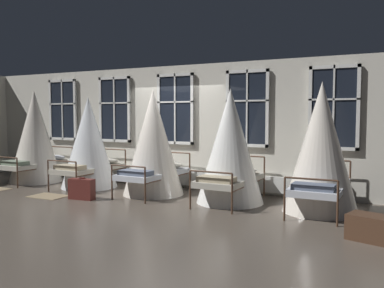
{
  "coord_description": "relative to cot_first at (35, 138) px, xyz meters",
  "views": [
    {
      "loc": [
        5.04,
        -7.81,
        1.79
      ],
      "look_at": [
        1.01,
        -0.01,
        1.17
      ],
      "focal_mm": 38.4,
      "sensor_mm": 36.0,
      "label": 1
    }
  ],
  "objects": [
    {
      "name": "ground",
      "position": [
        3.73,
        -0.01,
        -1.18
      ],
      "size": [
        23.06,
        23.06,
        0.0
      ],
      "primitive_type": "plane",
      "color": "brown"
    },
    {
      "name": "back_wall_with_windows",
      "position": [
        3.73,
        1.15,
        0.32
      ],
      "size": [
        12.53,
        0.1,
        3.01
      ],
      "primitive_type": "cube",
      "color": "beige",
      "rests_on": "ground"
    },
    {
      "name": "window_bank",
      "position": [
        3.73,
        1.03,
        -0.09
      ],
      "size": [
        8.51,
        0.1,
        2.74
      ],
      "color": "black",
      "rests_on": "ground"
    },
    {
      "name": "cot_first",
      "position": [
        0.0,
        0.0,
        0.0
      ],
      "size": [
        1.37,
        1.91,
        2.44
      ],
      "rotation": [
        0.0,
        0.0,
        1.55
      ],
      "color": "#4C3323",
      "rests_on": "ground"
    },
    {
      "name": "cot_second",
      "position": [
        1.85,
        0.01,
        -0.1
      ],
      "size": [
        1.37,
        1.9,
        2.24
      ],
      "rotation": [
        0.0,
        0.0,
        1.58
      ],
      "color": "#4C3323",
      "rests_on": "ground"
    },
    {
      "name": "cot_third",
      "position": [
        3.77,
        -0.04,
        -0.04
      ],
      "size": [
        1.37,
        1.91,
        2.37
      ],
      "rotation": [
        0.0,
        0.0,
        1.55
      ],
      "color": "#4C3323",
      "rests_on": "ground"
    },
    {
      "name": "cot_fourth",
      "position": [
        5.64,
        -0.06,
        -0.05
      ],
      "size": [
        1.37,
        1.9,
        2.33
      ],
      "rotation": [
        0.0,
        0.0,
        1.56
      ],
      "color": "#4C3323",
      "rests_on": "ground"
    },
    {
      "name": "cot_fifth",
      "position": [
        7.43,
        -0.06,
        -0.02
      ],
      "size": [
        1.37,
        1.9,
        2.4
      ],
      "rotation": [
        0.0,
        0.0,
        1.58
      ],
      "color": "#4C3323",
      "rests_on": "ground"
    },
    {
      "name": "rug_second",
      "position": [
        1.86,
        -1.34,
        -1.18
      ],
      "size": [
        0.82,
        0.58,
        0.01
      ],
      "primitive_type": "cube",
      "rotation": [
        0.0,
        0.0,
        0.03
      ],
      "color": "#8E7A5B",
      "rests_on": "ground"
    },
    {
      "name": "suitcase_dark",
      "position": [
        2.73,
        -1.23,
        -0.96
      ],
      "size": [
        0.58,
        0.28,
        0.47
      ],
      "rotation": [
        0.0,
        0.0,
        0.13
      ],
      "color": "#5B231E",
      "rests_on": "ground"
    },
    {
      "name": "travel_trunk",
      "position": [
        8.42,
        -1.54,
        -1.0
      ],
      "size": [
        0.72,
        0.56,
        0.37
      ],
      "primitive_type": "cube",
      "rotation": [
        0.0,
        0.0,
        -0.27
      ],
      "color": "#472D1E",
      "rests_on": "ground"
    }
  ]
}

